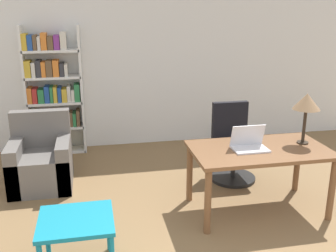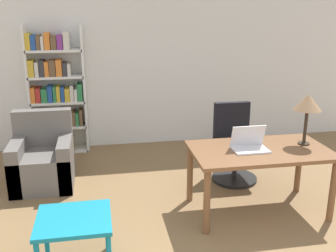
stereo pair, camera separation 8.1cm
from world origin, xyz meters
The scene contains 8 objects.
wall_back centered at (0.00, 4.53, 1.35)m, with size 8.00×0.06×2.70m.
desk centered at (0.84, 2.02, 0.63)m, with size 1.48×0.84×0.73m.
laptop centered at (0.71, 2.02, 0.78)m, with size 0.37×0.25×0.26m.
table_lamp centered at (1.38, 2.08, 1.19)m, with size 0.30×0.30×0.57m.
office_chair centered at (0.87, 2.90, 0.43)m, with size 0.59×0.59×1.00m.
side_table_blue centered at (-1.10, 1.32, 0.43)m, with size 0.62×0.57×0.50m.
armchair centered at (-1.57, 3.15, 0.30)m, with size 0.74×0.77×0.91m.
bookshelf centered at (-1.48, 4.34, 0.91)m, with size 0.84×0.28×1.94m.
Camera 1 is at (-0.92, -1.68, 2.19)m, focal length 42.00 mm.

